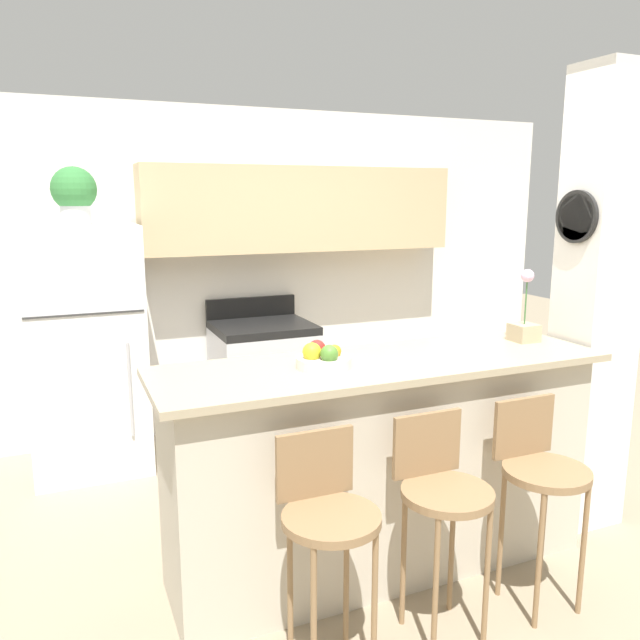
# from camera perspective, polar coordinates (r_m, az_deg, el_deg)

# --- Properties ---
(ground_plane) EXTENTS (14.00, 14.00, 0.00)m
(ground_plane) POSITION_cam_1_polar(r_m,az_deg,el_deg) (3.48, 5.48, -21.33)
(ground_plane) COLOR gray
(wall_back) EXTENTS (5.60, 0.38, 2.55)m
(wall_back) POSITION_cam_1_polar(r_m,az_deg,el_deg) (5.06, -4.80, 6.61)
(wall_back) COLOR white
(wall_back) RESTS_ON ground_plane
(pillar_right) EXTENTS (0.38, 0.32, 2.55)m
(pillar_right) POSITION_cam_1_polar(r_m,az_deg,el_deg) (3.79, 23.89, 1.31)
(pillar_right) COLOR white
(pillar_right) RESTS_ON ground_plane
(counter_bar) EXTENTS (2.24, 0.68, 1.09)m
(counter_bar) POSITION_cam_1_polar(r_m,az_deg,el_deg) (3.21, 5.67, -13.04)
(counter_bar) COLOR beige
(counter_bar) RESTS_ON ground_plane
(refrigerator) EXTENTS (0.75, 0.74, 1.69)m
(refrigerator) POSITION_cam_1_polar(r_m,az_deg,el_deg) (4.56, -20.63, -2.49)
(refrigerator) COLOR white
(refrigerator) RESTS_ON ground_plane
(stove_range) EXTENTS (0.74, 0.65, 1.07)m
(stove_range) POSITION_cam_1_polar(r_m,az_deg,el_deg) (4.92, -5.15, -5.45)
(stove_range) COLOR silver
(stove_range) RESTS_ON ground_plane
(bar_stool_left) EXTENTS (0.39, 0.39, 0.95)m
(bar_stool_left) POSITION_cam_1_polar(r_m,az_deg,el_deg) (2.54, 0.66, -17.63)
(bar_stool_left) COLOR olive
(bar_stool_left) RESTS_ON ground_plane
(bar_stool_mid) EXTENTS (0.39, 0.39, 0.95)m
(bar_stool_mid) POSITION_cam_1_polar(r_m,az_deg,el_deg) (2.77, 11.06, -15.27)
(bar_stool_mid) COLOR olive
(bar_stool_mid) RESTS_ON ground_plane
(bar_stool_right) EXTENTS (0.39, 0.39, 0.95)m
(bar_stool_right) POSITION_cam_1_polar(r_m,az_deg,el_deg) (3.08, 19.45, -12.97)
(bar_stool_right) COLOR olive
(bar_stool_right) RESTS_ON ground_plane
(potted_plant_on_fridge) EXTENTS (0.29, 0.29, 0.37)m
(potted_plant_on_fridge) POSITION_cam_1_polar(r_m,az_deg,el_deg) (4.45, -21.57, 10.75)
(potted_plant_on_fridge) COLOR silver
(potted_plant_on_fridge) RESTS_ON refrigerator
(orchid_vase) EXTENTS (0.13, 0.13, 0.40)m
(orchid_vase) POSITION_cam_1_polar(r_m,az_deg,el_deg) (3.58, 18.19, -0.25)
(orchid_vase) COLOR tan
(orchid_vase) RESTS_ON counter_bar
(fruit_bowl) EXTENTS (0.25, 0.25, 0.12)m
(fruit_bowl) POSITION_cam_1_polar(r_m,az_deg,el_deg) (2.88, 0.22, -3.49)
(fruit_bowl) COLOR silver
(fruit_bowl) RESTS_ON counter_bar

